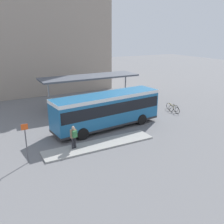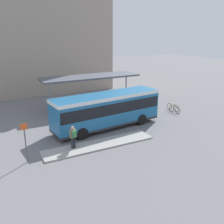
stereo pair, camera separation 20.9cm
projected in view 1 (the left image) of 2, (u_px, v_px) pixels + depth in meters
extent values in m
plane|color=slate|center=(107.00, 127.00, 23.25)|extent=(120.00, 120.00, 0.00)
cube|color=#9E9E99|center=(100.00, 145.00, 19.57)|extent=(8.97, 1.80, 0.12)
cube|color=#1E6093|center=(107.00, 109.00, 22.71)|extent=(10.41, 3.47, 2.84)
cube|color=white|center=(107.00, 96.00, 22.32)|extent=(10.43, 3.49, 0.30)
cube|color=black|center=(107.00, 106.00, 22.60)|extent=(10.21, 3.48, 0.99)
cube|color=black|center=(149.00, 98.00, 25.31)|extent=(0.30, 2.28, 1.09)
cube|color=#28282B|center=(107.00, 123.00, 23.11)|extent=(10.42, 3.48, 0.20)
cylinder|color=black|center=(127.00, 113.00, 25.71)|extent=(1.04, 0.38, 1.02)
cylinder|color=black|center=(142.00, 119.00, 23.84)|extent=(1.04, 0.38, 1.02)
cylinder|color=black|center=(70.00, 125.00, 22.35)|extent=(1.04, 0.38, 1.02)
cylinder|color=black|center=(83.00, 134.00, 20.47)|extent=(1.04, 0.38, 1.02)
cylinder|color=#232328|center=(73.00, 143.00, 18.66)|extent=(0.16, 0.16, 0.86)
cylinder|color=#232328|center=(75.00, 143.00, 18.77)|extent=(0.16, 0.16, 0.86)
cube|color=#7A664C|center=(73.00, 134.00, 18.48)|extent=(0.46, 0.30, 0.65)
cube|color=#337542|center=(75.00, 134.00, 18.31)|extent=(0.35, 0.26, 0.49)
sphere|color=tan|center=(73.00, 128.00, 18.34)|extent=(0.23, 0.23, 0.23)
torus|color=black|center=(171.00, 108.00, 27.83)|extent=(0.07, 0.72, 0.72)
torus|color=black|center=(177.00, 111.00, 27.02)|extent=(0.07, 0.72, 0.72)
cylinder|color=silver|center=(174.00, 107.00, 27.35)|extent=(0.06, 0.76, 0.04)
cylinder|color=silver|center=(175.00, 108.00, 27.23)|extent=(0.04, 0.04, 0.35)
cube|color=black|center=(175.00, 107.00, 27.17)|extent=(0.07, 0.18, 0.04)
cylinder|color=silver|center=(172.00, 106.00, 27.65)|extent=(0.48, 0.05, 0.03)
torus|color=black|center=(169.00, 106.00, 28.57)|extent=(0.13, 0.75, 0.75)
torus|color=black|center=(176.00, 108.00, 27.77)|extent=(0.13, 0.75, 0.75)
cylinder|color=gold|center=(172.00, 105.00, 28.09)|extent=(0.13, 0.80, 0.04)
cylinder|color=gold|center=(174.00, 106.00, 27.97)|extent=(0.04, 0.04, 0.37)
cube|color=black|center=(174.00, 104.00, 27.91)|extent=(0.09, 0.19, 0.04)
cylinder|color=gold|center=(170.00, 104.00, 28.38)|extent=(0.48, 0.09, 0.03)
cube|color=#4C515B|center=(90.00, 77.00, 28.48)|extent=(11.33, 3.33, 0.18)
cylinder|color=gray|center=(49.00, 97.00, 26.87)|extent=(0.16, 0.16, 3.51)
cylinder|color=gray|center=(125.00, 88.00, 31.22)|extent=(0.16, 0.16, 3.51)
cylinder|color=slate|center=(71.00, 115.00, 25.91)|extent=(0.71, 0.71, 0.57)
sphere|color=#286B2D|center=(70.00, 109.00, 25.73)|extent=(0.81, 0.81, 0.81)
cylinder|color=#4C4C51|center=(27.00, 147.00, 16.63)|extent=(0.08, 0.08, 2.40)
cube|color=#D84C19|center=(24.00, 127.00, 16.21)|extent=(0.44, 0.03, 0.40)
cube|color=gray|center=(21.00, 23.00, 35.83)|extent=(23.54, 11.56, 19.48)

